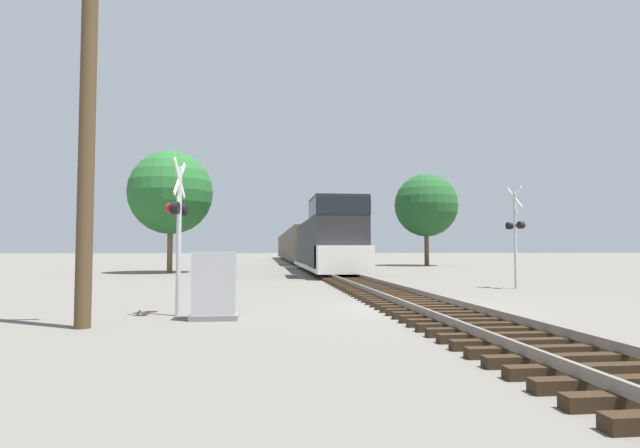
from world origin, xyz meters
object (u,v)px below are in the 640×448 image
at_px(crossing_signal_near, 178,220).
at_px(tree_mid_background, 426,205).
at_px(utility_pole, 87,130).
at_px(tree_far_right, 171,193).
at_px(crossing_signal_far, 516,230).
at_px(freight_train, 298,246).
at_px(relay_cabinet, 215,286).

bearing_deg(crossing_signal_near, tree_mid_background, 159.90).
bearing_deg(utility_pole, tree_far_right, 96.38).
bearing_deg(crossing_signal_far, utility_pole, 111.52).
bearing_deg(freight_train, tree_mid_background, -49.62).
height_order(freight_train, crossing_signal_far, freight_train).
distance_m(crossing_signal_near, utility_pole, 2.95).
height_order(crossing_signal_far, relay_cabinet, crossing_signal_far).
distance_m(freight_train, crossing_signal_far, 42.52).
bearing_deg(tree_far_right, freight_train, 67.96).
height_order(freight_train, relay_cabinet, freight_train).
bearing_deg(crossing_signal_near, relay_cabinet, 58.48).
distance_m(relay_cabinet, tree_mid_background, 40.29).
bearing_deg(utility_pole, relay_cabinet, 21.30).
relative_size(crossing_signal_near, utility_pole, 0.48).
height_order(crossing_signal_near, tree_far_right, tree_far_right).
distance_m(crossing_signal_near, crossing_signal_far, 14.30).
xyz_separation_m(relay_cabinet, tree_far_right, (-5.29, 23.50, 4.76)).
bearing_deg(relay_cabinet, tree_far_right, 102.69).
height_order(relay_cabinet, tree_far_right, tree_far_right).
bearing_deg(freight_train, utility_pole, -98.87).
bearing_deg(utility_pole, tree_mid_background, 62.02).
height_order(freight_train, utility_pole, utility_pole).
bearing_deg(crossing_signal_far, relay_cabinet, 113.64).
height_order(crossing_signal_near, crossing_signal_far, crossing_signal_far).
xyz_separation_m(crossing_signal_far, relay_cabinet, (-11.47, -7.81, -1.67)).
height_order(relay_cabinet, tree_mid_background, tree_mid_background).
distance_m(crossing_signal_far, utility_pole, 16.64).
bearing_deg(tree_mid_background, freight_train, 130.38).
bearing_deg(crossing_signal_near, utility_pole, -34.61).
distance_m(freight_train, relay_cabinet, 50.21).
xyz_separation_m(crossing_signal_near, tree_mid_background, (18.12, 35.30, 3.65)).
distance_m(tree_far_right, tree_mid_background, 25.73).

